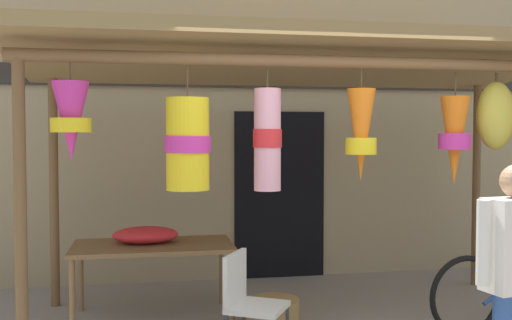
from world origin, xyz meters
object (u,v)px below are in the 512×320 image
object	(u,v)px
flower_heap_on_table	(147,235)
folding_chair	(248,298)
wicker_basket_by_table	(273,315)
display_table	(153,251)

from	to	relation	value
flower_heap_on_table	folding_chair	distance (m)	1.56
wicker_basket_by_table	folding_chair	bearing A→B (deg)	-116.02
wicker_basket_by_table	display_table	bearing A→B (deg)	151.25
display_table	wicker_basket_by_table	bearing A→B (deg)	-28.75
flower_heap_on_table	folding_chair	xyz separation A→B (m)	(0.74, -1.34, -0.28)
folding_chair	flower_heap_on_table	bearing A→B (deg)	118.72
flower_heap_on_table	wicker_basket_by_table	size ratio (longest dim) A/B	1.33
flower_heap_on_table	wicker_basket_by_table	distance (m)	1.41
flower_heap_on_table	wicker_basket_by_table	xyz separation A→B (m)	(1.09, -0.63, -0.64)
wicker_basket_by_table	flower_heap_on_table	bearing A→B (deg)	149.93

